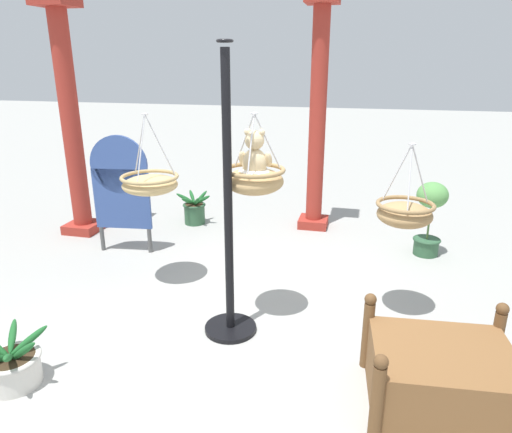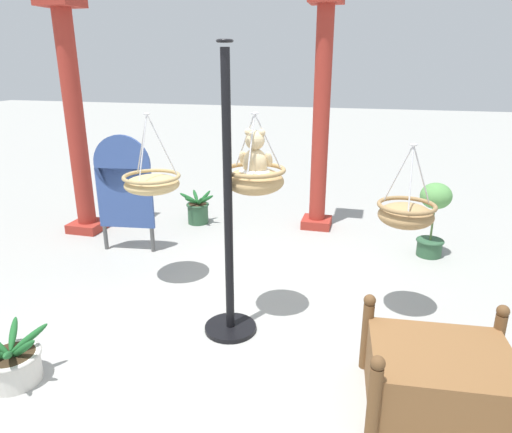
{
  "view_description": "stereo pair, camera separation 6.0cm",
  "coord_description": "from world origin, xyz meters",
  "px_view_note": "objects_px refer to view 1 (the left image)",
  "views": [
    {
      "loc": [
        0.78,
        -3.27,
        2.19
      ],
      "look_at": [
        -0.04,
        0.11,
        1.02
      ],
      "focal_mm": 32.39,
      "sensor_mm": 36.0,
      "label": 1
    },
    {
      "loc": [
        0.84,
        -3.26,
        2.19
      ],
      "look_at": [
        -0.04,
        0.11,
        1.02
      ],
      "focal_mm": 32.39,
      "sensor_mm": 36.0,
      "label": 2
    }
  ],
  "objects_px": {
    "potted_plant_tall_leafy": "(430,214)",
    "display_pole_central": "(229,253)",
    "teddy_bear": "(255,157)",
    "display_sign_board": "(121,185)",
    "greenhouse_pillar_right": "(317,123)",
    "potted_plant_fern_front": "(13,366)",
    "potted_plant_flowering_red": "(194,211)",
    "hanging_basket_right_low": "(405,213)",
    "hanging_basket_with_teddy": "(254,179)",
    "greenhouse_pillar_left": "(71,127)",
    "wooden_planter_box": "(441,376)",
    "hanging_basket_left_high": "(150,183)"
  },
  "relations": [
    {
      "from": "potted_plant_tall_leafy",
      "to": "display_pole_central",
      "type": "bearing_deg",
      "value": -130.29
    },
    {
      "from": "teddy_bear",
      "to": "display_sign_board",
      "type": "xyz_separation_m",
      "value": [
        -1.87,
        1.1,
        -0.63
      ]
    },
    {
      "from": "display_sign_board",
      "to": "display_pole_central",
      "type": "bearing_deg",
      "value": -38.63
    },
    {
      "from": "display_pole_central",
      "to": "greenhouse_pillar_right",
      "type": "xyz_separation_m",
      "value": [
        0.37,
        2.79,
        0.71
      ]
    },
    {
      "from": "potted_plant_fern_front",
      "to": "potted_plant_flowering_red",
      "type": "xyz_separation_m",
      "value": [
        0.03,
        3.54,
        0.04
      ]
    },
    {
      "from": "greenhouse_pillar_right",
      "to": "potted_plant_flowering_red",
      "type": "height_order",
      "value": "greenhouse_pillar_right"
    },
    {
      "from": "hanging_basket_right_low",
      "to": "display_sign_board",
      "type": "height_order",
      "value": "hanging_basket_right_low"
    },
    {
      "from": "hanging_basket_with_teddy",
      "to": "display_pole_central",
      "type": "bearing_deg",
      "value": -120.96
    },
    {
      "from": "greenhouse_pillar_left",
      "to": "greenhouse_pillar_right",
      "type": "bearing_deg",
      "value": 17.17
    },
    {
      "from": "hanging_basket_with_teddy",
      "to": "display_sign_board",
      "type": "distance_m",
      "value": 2.23
    },
    {
      "from": "greenhouse_pillar_right",
      "to": "wooden_planter_box",
      "type": "distance_m",
      "value": 3.75
    },
    {
      "from": "display_pole_central",
      "to": "teddy_bear",
      "type": "relative_size",
      "value": 5.83
    },
    {
      "from": "wooden_planter_box",
      "to": "hanging_basket_left_high",
      "type": "bearing_deg",
      "value": 154.46
    },
    {
      "from": "hanging_basket_right_low",
      "to": "potted_plant_fern_front",
      "type": "bearing_deg",
      "value": -148.56
    },
    {
      "from": "greenhouse_pillar_left",
      "to": "hanging_basket_right_low",
      "type": "bearing_deg",
      "value": -17.38
    },
    {
      "from": "teddy_bear",
      "to": "potted_plant_flowering_red",
      "type": "relative_size",
      "value": 0.76
    },
    {
      "from": "potted_plant_tall_leafy",
      "to": "hanging_basket_right_low",
      "type": "bearing_deg",
      "value": -105.58
    },
    {
      "from": "greenhouse_pillar_right",
      "to": "potted_plant_flowering_red",
      "type": "xyz_separation_m",
      "value": [
        -1.65,
        -0.27,
        -1.23
      ]
    },
    {
      "from": "hanging_basket_right_low",
      "to": "potted_plant_flowering_red",
      "type": "relative_size",
      "value": 1.35
    },
    {
      "from": "display_pole_central",
      "to": "wooden_planter_box",
      "type": "distance_m",
      "value": 1.76
    },
    {
      "from": "hanging_basket_left_high",
      "to": "greenhouse_pillar_left",
      "type": "bearing_deg",
      "value": 144.08
    },
    {
      "from": "display_pole_central",
      "to": "potted_plant_flowering_red",
      "type": "height_order",
      "value": "display_pole_central"
    },
    {
      "from": "greenhouse_pillar_right",
      "to": "display_pole_central",
      "type": "bearing_deg",
      "value": -97.63
    },
    {
      "from": "hanging_basket_left_high",
      "to": "greenhouse_pillar_right",
      "type": "bearing_deg",
      "value": 56.71
    },
    {
      "from": "hanging_basket_right_low",
      "to": "potted_plant_tall_leafy",
      "type": "distance_m",
      "value": 1.63
    },
    {
      "from": "wooden_planter_box",
      "to": "potted_plant_flowering_red",
      "type": "xyz_separation_m",
      "value": [
        -2.88,
        3.07,
        -0.05
      ]
    },
    {
      "from": "wooden_planter_box",
      "to": "potted_plant_fern_front",
      "type": "height_order",
      "value": "wooden_planter_box"
    },
    {
      "from": "hanging_basket_with_teddy",
      "to": "greenhouse_pillar_right",
      "type": "relative_size",
      "value": 0.22
    },
    {
      "from": "hanging_basket_right_low",
      "to": "greenhouse_pillar_right",
      "type": "xyz_separation_m",
      "value": [
        -1.0,
        2.18,
        0.45
      ]
    },
    {
      "from": "hanging_basket_with_teddy",
      "to": "potted_plant_flowering_red",
      "type": "relative_size",
      "value": 1.24
    },
    {
      "from": "greenhouse_pillar_left",
      "to": "hanging_basket_with_teddy",
      "type": "bearing_deg",
      "value": -30.21
    },
    {
      "from": "teddy_bear",
      "to": "display_pole_central",
      "type": "bearing_deg",
      "value": -118.97
    },
    {
      "from": "potted_plant_fern_front",
      "to": "potted_plant_tall_leafy",
      "type": "height_order",
      "value": "potted_plant_tall_leafy"
    },
    {
      "from": "teddy_bear",
      "to": "greenhouse_pillar_left",
      "type": "distance_m",
      "value": 3.19
    },
    {
      "from": "wooden_planter_box",
      "to": "potted_plant_flowering_red",
      "type": "bearing_deg",
      "value": 133.16
    },
    {
      "from": "wooden_planter_box",
      "to": "potted_plant_fern_front",
      "type": "xyz_separation_m",
      "value": [
        -2.91,
        -0.47,
        -0.09
      ]
    },
    {
      "from": "hanging_basket_left_high",
      "to": "greenhouse_pillar_right",
      "type": "xyz_separation_m",
      "value": [
        1.38,
        2.1,
        0.36
      ]
    },
    {
      "from": "hanging_basket_with_teddy",
      "to": "greenhouse_pillar_left",
      "type": "distance_m",
      "value": 3.21
    },
    {
      "from": "hanging_basket_right_low",
      "to": "potted_plant_fern_front",
      "type": "xyz_separation_m",
      "value": [
        -2.68,
        -1.64,
        -0.82
      ]
    },
    {
      "from": "greenhouse_pillar_right",
      "to": "display_sign_board",
      "type": "bearing_deg",
      "value": -146.0
    },
    {
      "from": "display_sign_board",
      "to": "hanging_basket_right_low",
      "type": "bearing_deg",
      "value": -13.84
    },
    {
      "from": "display_pole_central",
      "to": "greenhouse_pillar_right",
      "type": "bearing_deg",
      "value": 82.37
    },
    {
      "from": "hanging_basket_with_teddy",
      "to": "greenhouse_pillar_right",
      "type": "bearing_deg",
      "value": 84.97
    },
    {
      "from": "teddy_bear",
      "to": "potted_plant_fern_front",
      "type": "relative_size",
      "value": 0.8
    },
    {
      "from": "hanging_basket_left_high",
      "to": "potted_plant_fern_front",
      "type": "bearing_deg",
      "value": -99.87
    },
    {
      "from": "hanging_basket_left_high",
      "to": "wooden_planter_box",
      "type": "relative_size",
      "value": 0.74
    },
    {
      "from": "teddy_bear",
      "to": "greenhouse_pillar_left",
      "type": "xyz_separation_m",
      "value": [
        -2.77,
        1.59,
        -0.06
      ]
    },
    {
      "from": "display_sign_board",
      "to": "teddy_bear",
      "type": "bearing_deg",
      "value": -30.55
    },
    {
      "from": "display_pole_central",
      "to": "potted_plant_flowering_red",
      "type": "bearing_deg",
      "value": 116.86
    },
    {
      "from": "wooden_planter_box",
      "to": "greenhouse_pillar_left",
      "type": "bearing_deg",
      "value": 150.22
    }
  ]
}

